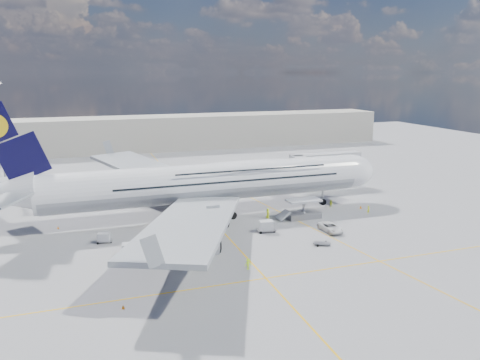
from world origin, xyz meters
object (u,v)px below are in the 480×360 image
object	(u,v)px
catering_truck_inner	(166,182)
cone_nose	(361,207)
cargo_loader	(302,212)
crew_tug	(248,264)
dolly_row_b	(160,238)
cone_wing_right_outer	(123,307)
dolly_nose_near	(266,226)
dolly_back	(130,250)
crew_van	(268,213)
crew_wing	(169,237)
cone_wing_right_inner	(216,232)
dolly_row_c	(175,255)
catering_truck_outer	(89,185)
dolly_nose_far	(322,243)
cone_tail	(58,227)
cone_wing_left_inner	(186,196)
service_van	(330,227)
crew_nose	(368,210)
baggage_tug	(205,240)
cone_wing_left_outer	(100,198)
jet_bridge	(319,162)
crew_loader	(331,204)
dolly_row_a	(104,237)
airliner	(209,182)

from	to	relation	value
catering_truck_inner	cone_nose	world-z (taller)	catering_truck_inner
cargo_loader	crew_tug	xyz separation A→B (m)	(-18.12, -19.42, -0.42)
dolly_row_b	cone_wing_right_outer	xyz separation A→B (m)	(-7.73, -20.13, -0.82)
dolly_nose_near	crew_tug	size ratio (longest dim) A/B	2.09
dolly_back	crew_van	distance (m)	29.15
crew_wing	cone_wing_right_inner	world-z (taller)	crew_wing
cargo_loader	catering_truck_inner	bearing A→B (deg)	123.22
dolly_row_c	catering_truck_inner	size ratio (longest dim) A/B	0.49
dolly_row_c	cone_nose	xyz separation A→B (m)	(41.33, 13.20, -0.02)
catering_truck_outer	dolly_nose_far	bearing A→B (deg)	-49.55
dolly_row_b	cone_tail	bearing A→B (deg)	115.93
dolly_back	cone_wing_left_inner	bearing A→B (deg)	73.04
service_van	cone_wing_left_inner	xyz separation A→B (m)	(-19.11, 31.27, -0.48)
dolly_nose_near	crew_nose	bearing A→B (deg)	17.92
dolly_row_b	dolly_nose_far	world-z (taller)	dolly_row_b
baggage_tug	cone_wing_left_outer	size ratio (longest dim) A/B	5.10
dolly_row_b	cone_wing_left_inner	bearing A→B (deg)	45.58
jet_bridge	cargo_loader	bearing A→B (deg)	-125.75
dolly_row_c	dolly_nose_far	xyz separation A→B (m)	(23.58, -2.86, -0.03)
dolly_back	crew_loader	bearing A→B (deg)	27.08
crew_van	cone_wing_left_outer	xyz separation A→B (m)	(-29.97, 24.72, -0.68)
catering_truck_outer	crew_wing	bearing A→B (deg)	-69.00
crew_nose	crew_tug	xyz separation A→B (m)	(-31.85, -17.82, 0.03)
dolly_nose_near	cone_wing_left_inner	distance (m)	29.01
crew_wing	cone_wing_left_inner	xyz separation A→B (m)	(8.71, 27.53, -0.62)
dolly_row_a	catering_truck_outer	xyz separation A→B (m)	(-1.53, 34.33, 1.17)
catering_truck_inner	service_van	size ratio (longest dim) A/B	1.13
baggage_tug	cone_wing_left_inner	distance (m)	30.62
airliner	service_van	bearing A→B (deg)	-41.94
cargo_loader	crew_nose	distance (m)	13.82
cargo_loader	cone_nose	distance (m)	14.44
crew_nose	cone_wing_right_outer	world-z (taller)	crew_nose
dolly_row_b	crew_tug	distance (m)	17.52
dolly_back	cone_wing_left_outer	size ratio (longest dim) A/B	5.56
crew_wing	cone_wing_right_inner	bearing A→B (deg)	-76.21
crew_nose	cone_tail	bearing A→B (deg)	152.69
cargo_loader	crew_nose	xyz separation A→B (m)	(13.72, -1.60, -0.45)
baggage_tug	catering_truck_outer	distance (m)	44.17
cargo_loader	crew_wing	bearing A→B (deg)	-169.32
dolly_nose_near	dolly_nose_far	bearing A→B (deg)	-46.13
catering_truck_outer	cone_tail	size ratio (longest dim) A/B	14.88
crew_wing	cone_nose	xyz separation A→B (m)	(40.98, 6.97, -0.60)
crew_wing	dolly_nose_near	bearing A→B (deg)	-88.02
dolly_row_a	crew_loader	xyz separation A→B (m)	(45.81, 6.22, -0.13)
crew_wing	cone_wing_left_outer	world-z (taller)	crew_wing
catering_truck_inner	crew_nose	bearing A→B (deg)	-27.52
airliner	cargo_loader	bearing A→B (deg)	-23.23
crew_van	dolly_nose_far	bearing A→B (deg)	-176.07
baggage_tug	cone_wing_right_inner	size ratio (longest dim) A/B	5.31
crew_wing	catering_truck_outer	bearing A→B (deg)	20.07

